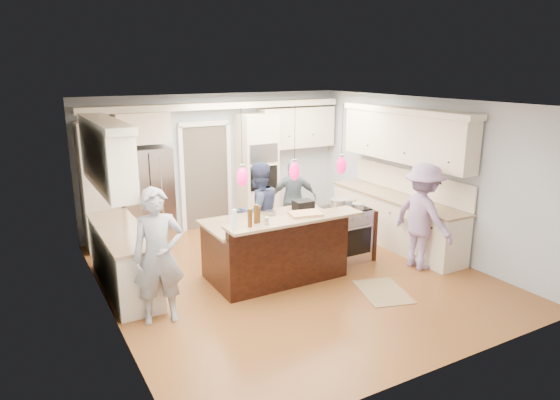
{
  "coord_description": "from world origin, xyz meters",
  "views": [
    {
      "loc": [
        -3.75,
        -6.34,
        3.2
      ],
      "look_at": [
        0.0,
        0.35,
        1.15
      ],
      "focal_mm": 32.0,
      "sensor_mm": 36.0,
      "label": 1
    }
  ],
  "objects_px": {
    "refrigerator": "(146,196)",
    "kitchen_island": "(275,247)",
    "island_range": "(345,233)",
    "person_bar_end": "(159,256)",
    "person_far_left": "(259,212)"
  },
  "relations": [
    {
      "from": "island_range",
      "to": "person_bar_end",
      "type": "height_order",
      "value": "person_bar_end"
    },
    {
      "from": "island_range",
      "to": "person_far_left",
      "type": "height_order",
      "value": "person_far_left"
    },
    {
      "from": "refrigerator",
      "to": "island_range",
      "type": "relative_size",
      "value": 1.96
    },
    {
      "from": "refrigerator",
      "to": "person_far_left",
      "type": "relative_size",
      "value": 1.07
    },
    {
      "from": "kitchen_island",
      "to": "refrigerator",
      "type": "bearing_deg",
      "value": 116.92
    },
    {
      "from": "refrigerator",
      "to": "kitchen_island",
      "type": "height_order",
      "value": "refrigerator"
    },
    {
      "from": "island_range",
      "to": "person_bar_end",
      "type": "bearing_deg",
      "value": -169.93
    },
    {
      "from": "refrigerator",
      "to": "person_bar_end",
      "type": "bearing_deg",
      "value": -102.02
    },
    {
      "from": "refrigerator",
      "to": "island_range",
      "type": "height_order",
      "value": "refrigerator"
    },
    {
      "from": "kitchen_island",
      "to": "person_far_left",
      "type": "bearing_deg",
      "value": 81.83
    },
    {
      "from": "person_far_left",
      "to": "kitchen_island",
      "type": "bearing_deg",
      "value": 74.14
    },
    {
      "from": "refrigerator",
      "to": "kitchen_island",
      "type": "relative_size",
      "value": 0.86
    },
    {
      "from": "island_range",
      "to": "person_far_left",
      "type": "relative_size",
      "value": 0.54
    },
    {
      "from": "refrigerator",
      "to": "person_far_left",
      "type": "bearing_deg",
      "value": -51.66
    },
    {
      "from": "island_range",
      "to": "person_far_left",
      "type": "xyz_separation_m",
      "value": [
        -1.3,
        0.7,
        0.39
      ]
    }
  ]
}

